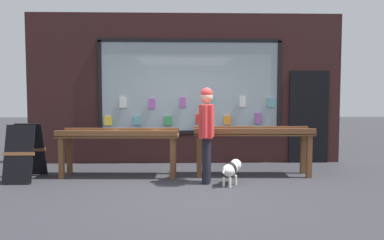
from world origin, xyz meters
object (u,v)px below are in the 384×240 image
display_table_left (119,139)px  sandwich_board_sign (25,152)px  display_table_right (253,137)px  small_dog (231,169)px  person_browsing (207,127)px

display_table_left → sandwich_board_sign: sandwich_board_sign is taller
display_table_right → sandwich_board_sign: 4.24m
display_table_left → sandwich_board_sign: 1.70m
display_table_left → small_dog: 2.22m
display_table_right → sandwich_board_sign: (-4.23, -0.25, -0.22)m
display_table_left → small_dog: bearing=-20.7°
person_browsing → display_table_right: bearing=-46.3°
display_table_left → person_browsing: bearing=-20.1°
small_dog → display_table_left: bearing=101.7°
small_dog → person_browsing: bearing=99.8°
display_table_right → person_browsing: bearing=-147.1°
sandwich_board_sign → display_table_left: bearing=8.9°
small_dog → sandwich_board_sign: (-3.71, 0.52, 0.24)m
sandwich_board_sign → small_dog: bearing=-7.6°
display_table_right → person_browsing: person_browsing is taller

